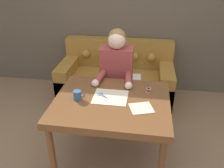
{
  "coord_description": "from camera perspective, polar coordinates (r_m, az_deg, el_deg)",
  "views": [
    {
      "loc": [
        0.33,
        -1.85,
        1.97
      ],
      "look_at": [
        0.02,
        0.19,
        0.87
      ],
      "focal_mm": 38.0,
      "sensor_mm": 36.0,
      "label": 1
    }
  ],
  "objects": [
    {
      "name": "person",
      "position": [
        2.87,
        1.12,
        0.62
      ],
      "size": [
        0.43,
        0.57,
        1.28
      ],
      "color": "#33281E",
      "rests_on": "ground_plane"
    },
    {
      "name": "scissors",
      "position": [
        2.33,
        -2.05,
        -3.01
      ],
      "size": [
        0.22,
        0.18,
        0.01
      ],
      "color": "silver",
      "rests_on": "dining_table"
    },
    {
      "name": "pattern_paper_main",
      "position": [
        2.32,
        -0.38,
        -3.14
      ],
      "size": [
        0.33,
        0.29,
        0.0
      ],
      "color": "beige",
      "rests_on": "dining_table"
    },
    {
      "name": "couch",
      "position": [
        3.64,
        1.12,
        1.05
      ],
      "size": [
        1.65,
        0.86,
        0.87
      ],
      "color": "olive",
      "rests_on": "ground_plane"
    },
    {
      "name": "pattern_paper_offcut",
      "position": [
        2.17,
        7.07,
        -5.76
      ],
      "size": [
        0.25,
        0.24,
        0.0
      ],
      "color": "beige",
      "rests_on": "dining_table"
    },
    {
      "name": "thread_spool",
      "position": [
        2.41,
        8.76,
        -1.53
      ],
      "size": [
        0.04,
        0.04,
        0.05
      ],
      "color": "red",
      "rests_on": "dining_table"
    },
    {
      "name": "mug",
      "position": [
        2.29,
        -8.32,
        -2.68
      ],
      "size": [
        0.11,
        0.08,
        0.09
      ],
      "color": "#335B84",
      "rests_on": "dining_table"
    },
    {
      "name": "ground_plane",
      "position": [
        2.72,
        -1.08,
        -18.23
      ],
      "size": [
        16.0,
        16.0,
        0.0
      ],
      "primitive_type": "plane",
      "color": "#846647"
    },
    {
      "name": "wall_back",
      "position": [
        3.72,
        3.62,
        17.73
      ],
      "size": [
        8.0,
        0.06,
        2.6
      ],
      "color": "brown",
      "rests_on": "ground_plane"
    },
    {
      "name": "dining_table",
      "position": [
        2.32,
        -0.09,
        -5.6
      ],
      "size": [
        1.1,
        0.91,
        0.77
      ],
      "color": "brown",
      "rests_on": "ground_plane"
    }
  ]
}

